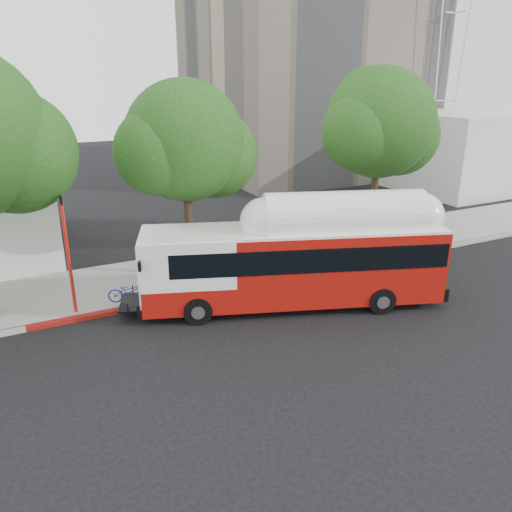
{
  "coord_description": "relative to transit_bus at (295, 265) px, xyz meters",
  "views": [
    {
      "loc": [
        -7.7,
        -14.09,
        8.62
      ],
      "look_at": [
        0.8,
        3.0,
        1.73
      ],
      "focal_mm": 35.0,
      "sensor_mm": 36.0,
      "label": 1
    }
  ],
  "objects": [
    {
      "name": "ground",
      "position": [
        -1.74,
        -1.46,
        -1.72
      ],
      "size": [
        120.0,
        120.0,
        0.0
      ],
      "primitive_type": "plane",
      "color": "black",
      "rests_on": "ground"
    },
    {
      "name": "street_tree_mid",
      "position": [
        -2.33,
        4.6,
        4.19
      ],
      "size": [
        5.75,
        5.0,
        8.62
      ],
      "color": "#2D2116",
      "rests_on": "ground"
    },
    {
      "name": "red_curb_segment",
      "position": [
        -4.74,
        2.44,
        -1.64
      ],
      "size": [
        10.0,
        0.32,
        0.16
      ],
      "primitive_type": "cube",
      "color": "maroon",
      "rests_on": "ground"
    },
    {
      "name": "street_tree_right",
      "position": [
        7.7,
        4.4,
        4.54
      ],
      "size": [
        6.21,
        5.4,
        9.18
      ],
      "color": "#2D2116",
      "rests_on": "ground"
    },
    {
      "name": "sidewalk",
      "position": [
        -1.74,
        5.04,
        -1.64
      ],
      "size": [
        60.0,
        5.0,
        0.15
      ],
      "primitive_type": "cube",
      "color": "gray",
      "rests_on": "ground"
    },
    {
      "name": "transit_bus",
      "position": [
        0.0,
        0.0,
        0.0
      ],
      "size": [
        12.43,
        6.15,
        3.67
      ],
      "rotation": [
        0.0,
        0.0,
        -0.34
      ],
      "color": "#A1110B",
      "rests_on": "ground"
    },
    {
      "name": "curb_strip",
      "position": [
        -1.74,
        2.44,
        -1.64
      ],
      "size": [
        60.0,
        0.3,
        0.15
      ],
      "primitive_type": "cube",
      "color": "gray",
      "rests_on": "ground"
    },
    {
      "name": "horizon_block",
      "position": [
        28.26,
        14.54,
        1.28
      ],
      "size": [
        20.0,
        12.0,
        6.0
      ],
      "primitive_type": "cube",
      "color": "silver",
      "rests_on": "ground"
    },
    {
      "name": "signal_pole",
      "position": [
        -7.95,
        2.92,
        0.66
      ],
      "size": [
        0.13,
        0.44,
        4.64
      ],
      "color": "red",
      "rests_on": "ground"
    }
  ]
}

